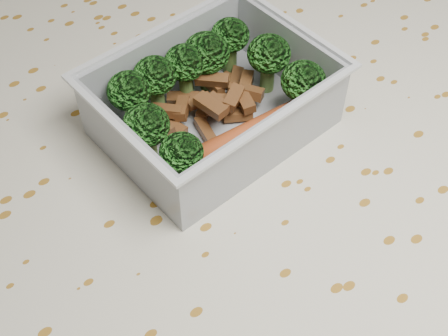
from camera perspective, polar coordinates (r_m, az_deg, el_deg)
dining_table at (r=0.55m, az=-0.66°, el=-7.04°), size 1.40×0.90×0.75m
tablecloth at (r=0.51m, az=-0.71°, el=-4.00°), size 1.46×0.96×0.19m
lunch_container at (r=0.50m, az=-0.97°, el=5.47°), size 0.19×0.15×0.06m
broccoli_florets at (r=0.50m, az=-1.87°, el=8.06°), size 0.16×0.12×0.05m
meat_pile at (r=0.51m, az=-1.39°, el=6.02°), size 0.11×0.07×0.03m
sausage at (r=0.49m, az=2.36°, el=2.87°), size 0.15×0.03×0.02m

